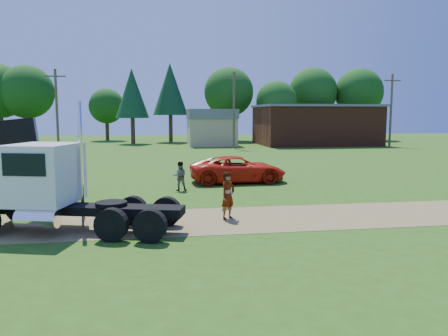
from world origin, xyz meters
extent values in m
plane|color=#2A4E11|center=(0.00, 0.00, 0.00)|extent=(140.00, 140.00, 0.00)
cube|color=olive|center=(0.00, 0.00, 0.01)|extent=(120.00, 4.20, 0.01)
cube|color=black|center=(-5.89, -0.80, 0.78)|extent=(7.28, 2.86, 0.29)
cylinder|color=black|center=(-8.33, 0.96, 0.54)|extent=(1.12, 0.62, 1.07)
cylinder|color=black|center=(-8.33, 0.96, 0.54)|extent=(0.46, 0.45, 0.38)
cylinder|color=black|center=(-4.67, -2.23, 0.54)|extent=(1.12, 0.62, 1.07)
cylinder|color=black|center=(-4.67, -2.23, 0.54)|extent=(0.46, 0.45, 0.38)
cylinder|color=black|center=(-4.10, -0.22, 0.54)|extent=(1.12, 0.62, 1.07)
cylinder|color=black|center=(-4.10, -0.22, 0.54)|extent=(0.46, 0.45, 0.38)
cylinder|color=black|center=(-3.45, -2.57, 0.54)|extent=(1.12, 0.62, 1.07)
cylinder|color=black|center=(-3.45, -2.57, 0.54)|extent=(0.46, 0.45, 0.38)
cylinder|color=black|center=(-2.89, -0.56, 0.54)|extent=(1.12, 0.62, 1.07)
cylinder|color=black|center=(-2.89, -0.56, 0.54)|extent=(0.46, 0.45, 0.38)
cube|color=silver|center=(-8.56, -0.05, 1.51)|extent=(2.14, 2.07, 1.17)
cube|color=silver|center=(-7.06, -0.47, 2.00)|extent=(2.60, 2.80, 2.05)
cube|color=black|center=(-8.03, -0.20, 2.44)|extent=(0.57, 1.89, 0.83)
cube|color=black|center=(-7.38, -1.61, 2.44)|extent=(1.42, 0.43, 0.73)
cube|color=black|center=(-6.74, 0.66, 2.44)|extent=(1.42, 0.43, 0.73)
cube|color=silver|center=(-8.33, 0.96, 1.17)|extent=(1.24, 0.74, 0.10)
cylinder|color=white|center=(-7.03, -1.64, 0.68)|extent=(1.47, 0.93, 0.58)
cylinder|color=white|center=(-5.84, -0.26, 2.24)|extent=(0.17, 0.17, 4.48)
cylinder|color=black|center=(-4.76, -1.12, 1.00)|extent=(1.32, 1.32, 0.12)
cylinder|color=black|center=(-10.05, 6.10, 0.62)|extent=(1.29, 0.64, 1.23)
cylinder|color=black|center=(-10.05, 6.10, 0.62)|extent=(0.51, 0.50, 0.43)
cylinder|color=black|center=(-10.54, 8.40, 0.62)|extent=(1.29, 0.64, 1.23)
cylinder|color=black|center=(-10.54, 8.40, 0.62)|extent=(0.51, 0.50, 0.43)
imported|color=red|center=(1.58, 9.11, 0.78)|extent=(5.75, 2.83, 1.57)
imported|color=#999999|center=(-0.51, 0.15, 0.92)|extent=(0.79, 0.76, 1.83)
imported|color=#999999|center=(-1.99, 6.79, 0.78)|extent=(0.78, 0.62, 1.55)
cube|color=maroon|center=(18.00, 40.00, 2.50)|extent=(15.00, 10.00, 5.00)
cube|color=slate|center=(18.00, 40.00, 5.15)|extent=(15.40, 10.40, 0.30)
cube|color=tan|center=(4.00, 40.00, 1.80)|extent=(6.00, 5.00, 3.60)
cube|color=slate|center=(4.00, 40.00, 4.10)|extent=(6.20, 5.40, 1.20)
cylinder|color=#453627|center=(-14.00, 35.00, 4.50)|extent=(0.28, 0.28, 9.00)
cube|color=#453627|center=(-14.00, 35.00, 8.20)|extent=(2.20, 0.14, 0.14)
cylinder|color=#453627|center=(6.00, 35.00, 4.50)|extent=(0.28, 0.28, 9.00)
cube|color=#453627|center=(6.00, 35.00, 8.20)|extent=(2.20, 0.14, 0.14)
cylinder|color=#453627|center=(26.00, 35.00, 4.50)|extent=(0.28, 0.28, 9.00)
cube|color=#453627|center=(26.00, 35.00, 8.20)|extent=(2.20, 0.14, 0.14)
cylinder|color=#3C2818|center=(-20.24, 46.82, 1.90)|extent=(0.56, 0.56, 3.80)
sphere|color=#163E0F|center=(-20.24, 46.82, 7.05)|extent=(7.16, 7.16, 7.16)
cylinder|color=#3C2818|center=(-10.61, 53.82, 1.43)|extent=(0.56, 0.56, 2.87)
sphere|color=#163E0F|center=(-10.61, 53.82, 5.32)|extent=(5.40, 5.40, 5.40)
cylinder|color=#3C2818|center=(-1.00, 48.01, 2.00)|extent=(0.56, 0.56, 3.99)
cone|color=#10361A|center=(-1.00, 48.01, 7.65)|extent=(5.02, 5.02, 7.42)
cylinder|color=#3C2818|center=(7.94, 50.23, 1.99)|extent=(0.56, 0.56, 3.98)
sphere|color=#163E0F|center=(7.94, 50.23, 7.40)|extent=(7.51, 7.51, 7.51)
cylinder|color=#3C2818|center=(14.77, 47.79, 1.61)|extent=(0.56, 0.56, 3.22)
sphere|color=#163E0F|center=(14.77, 47.79, 5.99)|extent=(6.08, 6.08, 6.08)
cylinder|color=#3C2818|center=(29.09, 50.29, 2.02)|extent=(0.56, 0.56, 4.05)
sphere|color=#163E0F|center=(29.09, 50.29, 7.52)|extent=(7.64, 7.64, 7.64)
cylinder|color=#3C2818|center=(-6.26, 45.09, 1.80)|extent=(0.56, 0.56, 3.60)
cone|color=#10361A|center=(-6.26, 45.09, 6.89)|extent=(4.52, 4.52, 6.68)
cylinder|color=#3C2818|center=(21.79, 51.42, 2.04)|extent=(0.56, 0.56, 4.09)
sphere|color=#163E0F|center=(21.79, 51.42, 7.59)|extent=(7.71, 7.71, 7.71)
cylinder|color=#3C2818|center=(-24.00, 47.71, 1.93)|extent=(0.56, 0.56, 3.85)
camera|label=1|loc=(-3.23, -16.16, 4.02)|focal=35.00mm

